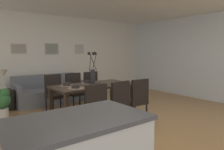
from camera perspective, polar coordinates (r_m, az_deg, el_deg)
The scene contains 26 objects.
ground_plane at distance 4.34m, azimuth 0.96°, elevation -13.62°, with size 9.00×9.00×0.00m, color #A87A47.
back_wall_panel at distance 6.93m, azimuth -15.94°, elevation 4.68°, with size 9.00×0.10×2.60m, color white.
side_window_wall at distance 7.15m, azimuth 22.56°, elevation 4.48°, with size 0.10×6.30×2.60m, color white.
dining_table at distance 4.79m, azimuth -5.20°, elevation -3.51°, with size 1.80×0.91×0.74m.
dining_chair_near_left at distance 3.84m, azimuth -5.13°, elevation -8.34°, with size 0.44×0.44×0.92m.
dining_chair_near_right at distance 5.33m, azimuth -15.13°, elevation -4.33°, with size 0.47×0.47×0.92m.
dining_chair_far_left at distance 4.15m, azimuth 1.29°, elevation -7.20°, with size 0.46×0.46×0.92m.
dining_chair_far_right at distance 5.55m, azimuth -9.93°, elevation -3.77°, with size 0.44×0.44×0.92m.
dining_chair_mid_left at distance 4.48m, azimuth 6.64°, elevation -6.20°, with size 0.46×0.46×0.92m.
dining_chair_mid_right at distance 5.81m, azimuth -5.20°, elevation -3.24°, with size 0.44×0.44×0.92m.
centerpiece_vase at distance 4.74m, azimuth -5.25°, elevation 0.79°, with size 0.21×0.23×0.73m.
placemat_near_left at distance 4.34m, azimuth -9.84°, elevation -3.55°, with size 0.32×0.32×0.01m, color #7F705B.
bowl_near_left at distance 4.33m, azimuth -9.85°, elevation -3.07°, with size 0.17×0.17×0.07m.
placemat_near_right at distance 4.70m, azimuth -12.14°, elevation -2.83°, with size 0.32×0.32×0.01m, color #7F705B.
bowl_near_right at distance 4.69m, azimuth -12.15°, elevation -2.38°, with size 0.17×0.17×0.07m.
placemat_far_left at distance 4.61m, azimuth -3.86°, elevation -2.88°, with size 0.32×0.32×0.01m, color #7F705B.
bowl_far_left at distance 4.60m, azimuth -3.87°, elevation -2.42°, with size 0.17×0.17×0.07m.
placemat_far_right at distance 4.95m, azimuth -6.47°, elevation -2.25°, with size 0.32×0.32×0.01m, color #7F705B.
bowl_far_right at distance 4.94m, azimuth -6.47°, elevation -1.82°, with size 0.17×0.17×0.07m.
sofa at distance 6.39m, azimuth -16.71°, elevation -4.71°, with size 1.88×0.84×0.80m.
side_table at distance 6.01m, azimuth -27.07°, elevation -6.06°, with size 0.36×0.36×0.52m, color black.
table_lamp at distance 5.91m, azimuth -27.39°, elevation -0.05°, with size 0.22×0.22×0.51m.
framed_picture_left at distance 6.56m, azimuth -23.94°, elevation 6.53°, with size 0.41×0.03×0.28m.
framed_picture_center at distance 6.85m, azimuth -15.99°, elevation 6.82°, with size 0.43×0.03×0.35m.
framed_picture_right at distance 7.26m, azimuth -8.81°, elevation 6.96°, with size 0.32×0.03×0.31m.
potted_plant at distance 5.32m, azimuth -27.53°, elevation -6.41°, with size 0.36×0.36×0.67m.
Camera 1 is at (-2.52, -3.20, 1.50)m, focal length 33.74 mm.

